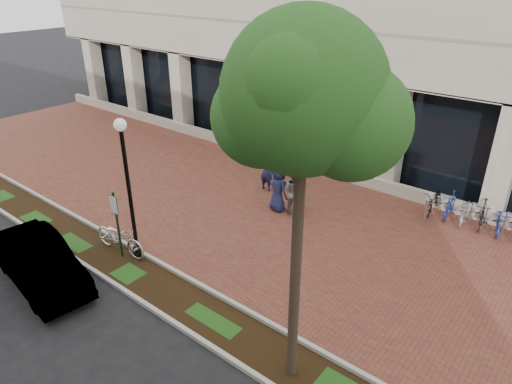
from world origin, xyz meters
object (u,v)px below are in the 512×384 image
Objects in this scene: street_tree at (306,105)px; locked_bicycle at (120,237)px; pedestrian_left at (266,172)px; pedestrian_right at (278,189)px; pedestrian_mid at (294,191)px; bollard at (426,212)px; bike_rack_cluster at (473,212)px; parking_sign at (116,216)px; lamppost at (128,183)px; sedan_near_curb at (39,262)px.

locked_bicycle is at bearing 175.35° from street_tree.
pedestrian_left is 1.75m from pedestrian_right.
pedestrian_mid is 1.01× the size of pedestrian_right.
bollard is at bearing -159.95° from pedestrian_mid.
parking_sign is at bearing -137.44° from bike_rack_cluster.
pedestrian_right is at bearing 72.37° from lamppost.
locked_bicycle is 2.40m from sedan_near_curb.
locked_bicycle is 0.61× the size of bike_rack_cluster.
bike_rack_cluster is (7.60, 8.64, -2.06)m from lamppost.
bollard is 1.71m from bike_rack_cluster.
street_tree is at bearing -103.03° from bike_rack_cluster.
street_tree reaches higher than pedestrian_mid.
pedestrian_right is (1.65, 5.18, -1.64)m from lamppost.
pedestrian_right is at bearing -27.08° from locked_bicycle.
bike_rack_cluster is at bearing -132.05° from pedestrian_right.
lamppost reaches higher than parking_sign.
street_tree is 9.27m from pedestrian_right.
pedestrian_mid is at bearing 146.55° from pedestrian_left.
parking_sign reaches higher than bike_rack_cluster.
bike_rack_cluster is at bearing 44.40° from parking_sign.
street_tree reaches higher than pedestrian_left.
street_tree is 1.86× the size of sedan_near_curb.
parking_sign is at bearing 76.86° from pedestrian_left.
parking_sign reaches higher than pedestrian_left.
bike_rack_cluster is at bearing -169.87° from pedestrian_left.
sedan_near_curb is at bearing -166.63° from street_tree.
street_tree reaches higher than pedestrian_right.
lamppost is 4.36× the size of bollard.
parking_sign is at bearing -10.58° from sedan_near_curb.
bike_rack_cluster is (7.93, 9.00, -0.99)m from parking_sign.
lamppost is at bearing -137.37° from bike_rack_cluster.
bike_rack_cluster is (5.95, 3.46, -0.43)m from pedestrian_right.
bike_rack_cluster is at bearing 48.69° from lamppost.
pedestrian_mid is at bearing -154.30° from bike_rack_cluster.
bollard is (-0.13, 8.28, -5.60)m from street_tree.
street_tree reaches higher than bike_rack_cluster.
street_tree is 9.42m from sedan_near_curb.
bollard is at bearing 90.91° from street_tree.
locked_bicycle is 1.19× the size of pedestrian_right.
locked_bicycle reaches higher than bike_rack_cluster.
pedestrian_right reaches higher than pedestrian_left.
pedestrian_left is 2.18m from pedestrian_mid.
street_tree is 10.76m from pedestrian_left.
pedestrian_right is at bearing -155.85° from bike_rack_cluster.
bike_rack_cluster is at bearing 41.54° from bollard.
bike_rack_cluster is (5.36, 3.32, -0.44)m from pedestrian_mid.
pedestrian_left is at bearing -20.73° from pedestrian_right.
lamppost reaches higher than sedan_near_curb.
street_tree reaches higher than bollard.
pedestrian_right is at bearing 133.65° from pedestrian_left.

